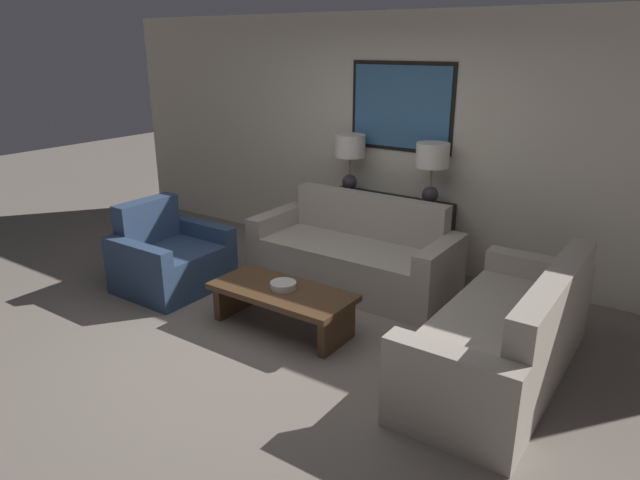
# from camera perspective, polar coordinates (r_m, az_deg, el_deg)

# --- Properties ---
(ground_plane) EXTENTS (20.00, 20.00, 0.00)m
(ground_plane) POSITION_cam_1_polar(r_m,az_deg,el_deg) (4.79, -5.86, -10.16)
(ground_plane) COLOR slate
(back_wall) EXTENTS (7.97, 0.12, 2.65)m
(back_wall) POSITION_cam_1_polar(r_m,az_deg,el_deg) (6.27, 8.20, 9.72)
(back_wall) COLOR beige
(back_wall) RESTS_ON ground_plane
(console_table) EXTENTS (1.40, 0.40, 0.77)m
(console_table) POSITION_cam_1_polar(r_m,az_deg,el_deg) (6.25, 6.64, 0.81)
(console_table) COLOR black
(console_table) RESTS_ON ground_plane
(table_lamp_left) EXTENTS (0.33, 0.33, 0.63)m
(table_lamp_left) POSITION_cam_1_polar(r_m,az_deg,el_deg) (6.28, 3.02, 8.79)
(table_lamp_left) COLOR #333338
(table_lamp_left) RESTS_ON console_table
(table_lamp_right) EXTENTS (0.33, 0.33, 0.63)m
(table_lamp_right) POSITION_cam_1_polar(r_m,az_deg,el_deg) (5.84, 11.15, 7.67)
(table_lamp_right) COLOR #333338
(table_lamp_right) RESTS_ON console_table
(couch_by_back_wall) EXTENTS (2.05, 0.85, 0.88)m
(couch_by_back_wall) POSITION_cam_1_polar(r_m,az_deg,el_deg) (5.73, 3.44, -1.66)
(couch_by_back_wall) COLOR #ADA393
(couch_by_back_wall) RESTS_ON ground_plane
(couch_by_side) EXTENTS (0.85, 2.05, 0.88)m
(couch_by_side) POSITION_cam_1_polar(r_m,az_deg,el_deg) (4.40, 18.05, -9.43)
(couch_by_side) COLOR #ADA393
(couch_by_side) RESTS_ON ground_plane
(coffee_table) EXTENTS (1.25, 0.57, 0.36)m
(coffee_table) POSITION_cam_1_polar(r_m,az_deg,el_deg) (4.88, -3.82, -5.90)
(coffee_table) COLOR #4C331E
(coffee_table) RESTS_ON ground_plane
(decorative_bowl) EXTENTS (0.22, 0.22, 0.06)m
(decorative_bowl) POSITION_cam_1_polar(r_m,az_deg,el_deg) (4.84, -3.70, -4.54)
(decorative_bowl) COLOR beige
(decorative_bowl) RESTS_ON coffee_table
(armchair_near_back_wall) EXTENTS (0.85, 0.97, 0.86)m
(armchair_near_back_wall) POSITION_cam_1_polar(r_m,az_deg,el_deg) (5.89, -14.78, -1.89)
(armchair_near_back_wall) COLOR navy
(armchair_near_back_wall) RESTS_ON ground_plane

